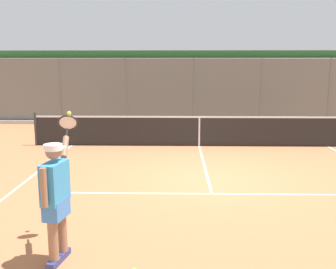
# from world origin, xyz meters

# --- Properties ---
(ground_plane) EXTENTS (60.00, 60.00, 0.00)m
(ground_plane) POSITION_xyz_m (0.00, 0.00, 0.00)
(ground_plane) COLOR #B76B42
(court_line_markings) EXTENTS (8.28, 8.66, 0.01)m
(court_line_markings) POSITION_xyz_m (0.00, 1.40, 0.00)
(court_line_markings) COLOR white
(court_line_markings) RESTS_ON ground
(fence_backdrop) EXTENTS (20.47, 1.37, 3.17)m
(fence_backdrop) POSITION_xyz_m (0.00, -9.06, 1.57)
(fence_backdrop) COLOR slate
(fence_backdrop) RESTS_ON ground
(tennis_net) EXTENTS (10.64, 0.09, 1.07)m
(tennis_net) POSITION_xyz_m (0.00, -3.71, 0.49)
(tennis_net) COLOR #2D2D2D
(tennis_net) RESTS_ON ground
(tennis_player) EXTENTS (0.34, 1.38, 1.90)m
(tennis_player) POSITION_xyz_m (2.29, 3.85, 0.94)
(tennis_player) COLOR navy
(tennis_player) RESTS_ON ground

